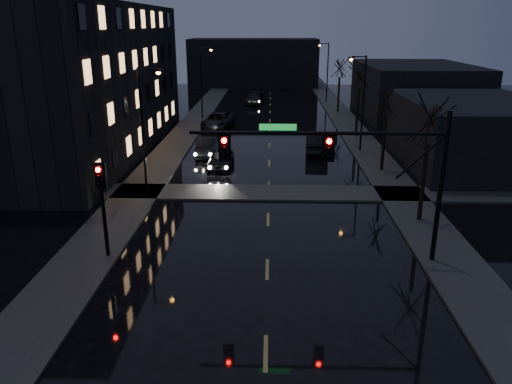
# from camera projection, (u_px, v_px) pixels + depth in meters

# --- Properties ---
(sidewalk_left) EXTENTS (3.00, 140.00, 0.12)m
(sidewalk_left) POSITION_uv_depth(u_px,v_px,m) (182.00, 137.00, 48.12)
(sidewalk_left) COLOR #2D2D2B
(sidewalk_left) RESTS_ON ground
(sidewalk_right) EXTENTS (3.00, 140.00, 0.12)m
(sidewalk_right) POSITION_uv_depth(u_px,v_px,m) (358.00, 138.00, 47.64)
(sidewalk_right) COLOR #2D2D2B
(sidewalk_right) RESTS_ON ground
(sidewalk_cross) EXTENTS (40.00, 3.00, 0.12)m
(sidewalk_cross) POSITION_uv_depth(u_px,v_px,m) (269.00, 193.00, 32.26)
(sidewalk_cross) COLOR #2D2D2B
(sidewalk_cross) RESTS_ON ground
(apartment_block) EXTENTS (12.00, 30.00, 12.00)m
(apartment_block) POSITION_uv_depth(u_px,v_px,m) (73.00, 80.00, 41.71)
(apartment_block) COLOR black
(apartment_block) RESTS_ON ground
(commercial_right_near) EXTENTS (10.00, 14.00, 5.00)m
(commercial_right_near) POSITION_uv_depth(u_px,v_px,m) (472.00, 133.00, 38.14)
(commercial_right_near) COLOR black
(commercial_right_near) RESTS_ON ground
(commercial_right_far) EXTENTS (12.00, 18.00, 6.00)m
(commercial_right_far) POSITION_uv_depth(u_px,v_px,m) (414.00, 90.00, 58.77)
(commercial_right_far) COLOR black
(commercial_right_far) RESTS_ON ground
(far_block) EXTENTS (22.00, 10.00, 8.00)m
(far_block) POSITION_uv_depth(u_px,v_px,m) (254.00, 62.00, 87.42)
(far_block) COLOR black
(far_block) RESTS_ON ground
(signal_mast) EXTENTS (11.11, 0.41, 7.00)m
(signal_mast) POSITION_uv_depth(u_px,v_px,m) (357.00, 159.00, 21.61)
(signal_mast) COLOR black
(signal_mast) RESTS_ON ground
(signal_pole_left) EXTENTS (0.35, 0.41, 4.53)m
(signal_pole_left) POSITION_uv_depth(u_px,v_px,m) (102.00, 197.00, 22.52)
(signal_pole_left) COLOR black
(signal_pole_left) RESTS_ON ground
(tree_near) EXTENTS (3.52, 3.52, 8.08)m
(tree_near) POSITION_uv_depth(u_px,v_px,m) (431.00, 110.00, 25.79)
(tree_near) COLOR black
(tree_near) RESTS_ON ground
(tree_mid_a) EXTENTS (3.30, 3.30, 7.58)m
(tree_mid_a) POSITION_uv_depth(u_px,v_px,m) (388.00, 92.00, 35.38)
(tree_mid_a) COLOR black
(tree_mid_a) RESTS_ON ground
(tree_mid_b) EXTENTS (3.74, 3.74, 8.59)m
(tree_mid_b) POSITION_uv_depth(u_px,v_px,m) (360.00, 67.00, 46.49)
(tree_mid_b) COLOR black
(tree_mid_b) RESTS_ON ground
(tree_far) EXTENTS (3.43, 3.43, 7.88)m
(tree_far) POSITION_uv_depth(u_px,v_px,m) (340.00, 62.00, 59.92)
(tree_far) COLOR black
(tree_far) RESTS_ON ground
(streetlight_l_near) EXTENTS (1.53, 0.28, 8.00)m
(streetlight_l_near) POSITION_uv_depth(u_px,v_px,m) (145.00, 121.00, 30.49)
(streetlight_l_near) COLOR black
(streetlight_l_near) RESTS_ON ground
(streetlight_l_far) EXTENTS (1.53, 0.28, 8.00)m
(streetlight_l_far) POSITION_uv_depth(u_px,v_px,m) (203.00, 77.00, 56.05)
(streetlight_l_far) COLOR black
(streetlight_l_far) RESTS_ON ground
(streetlight_r_mid) EXTENTS (1.53, 0.28, 8.00)m
(streetlight_r_mid) POSITION_uv_depth(u_px,v_px,m) (361.00, 96.00, 41.42)
(streetlight_r_mid) COLOR black
(streetlight_r_mid) RESTS_ON ground
(streetlight_r_far) EXTENTS (1.53, 0.28, 8.00)m
(streetlight_r_far) POSITION_uv_depth(u_px,v_px,m) (326.00, 67.00, 67.94)
(streetlight_r_far) COLOR black
(streetlight_r_far) RESTS_ON ground
(oncoming_car_a) EXTENTS (1.91, 4.38, 1.47)m
(oncoming_car_a) POSITION_uv_depth(u_px,v_px,m) (221.00, 159.00, 37.79)
(oncoming_car_a) COLOR black
(oncoming_car_a) RESTS_ON ground
(oncoming_car_b) EXTENTS (1.68, 4.48, 1.46)m
(oncoming_car_b) POSITION_uv_depth(u_px,v_px,m) (206.00, 147.00, 41.39)
(oncoming_car_b) COLOR black
(oncoming_car_b) RESTS_ON ground
(oncoming_car_c) EXTENTS (3.37, 6.12, 1.62)m
(oncoming_car_c) POSITION_uv_depth(u_px,v_px,m) (218.00, 121.00, 52.11)
(oncoming_car_c) COLOR black
(oncoming_car_c) RESTS_ON ground
(oncoming_car_d) EXTENTS (2.70, 5.46, 1.52)m
(oncoming_car_d) POSITION_uv_depth(u_px,v_px,m) (255.00, 98.00, 68.06)
(oncoming_car_d) COLOR black
(oncoming_car_d) RESTS_ON ground
(lead_car) EXTENTS (2.13, 5.30, 1.71)m
(lead_car) POSITION_uv_depth(u_px,v_px,m) (317.00, 143.00, 42.33)
(lead_car) COLOR black
(lead_car) RESTS_ON ground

